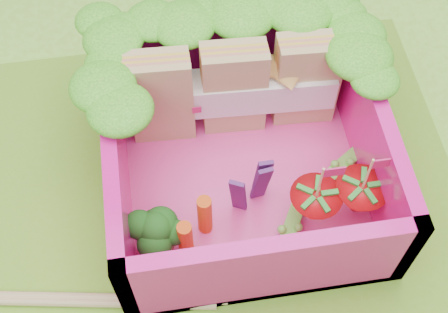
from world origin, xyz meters
name	(u,v)px	position (x,y,z in m)	size (l,w,h in m)	color
ground	(213,243)	(0.00, 0.00, 0.00)	(14.00, 14.00, 0.00)	#7FD03A
placemat	(213,242)	(0.00, 0.00, 0.01)	(2.60, 2.60, 0.03)	#71AC26
bento_floor	(244,177)	(0.20, 0.32, 0.06)	(1.30, 1.30, 0.05)	#EA3B94
bento_box	(245,151)	(0.20, 0.32, 0.31)	(1.30, 1.30, 0.55)	#E61389
lettuce_ruffle	(230,29)	(0.20, 0.80, 0.64)	(1.43, 0.83, 0.11)	#1E8017
sandwich_stack	(235,89)	(0.21, 0.66, 0.36)	(1.07, 0.22, 0.57)	tan
broccoli	(159,228)	(-0.25, 0.00, 0.25)	(0.32, 0.32, 0.24)	#75A951
carrot_sticks	(195,227)	(-0.08, 0.00, 0.22)	(0.17, 0.18, 0.27)	#DE5D12
purple_wedges	(254,185)	(0.22, 0.15, 0.27)	(0.20, 0.12, 0.38)	#491854
strawberry_left	(314,207)	(0.49, 0.02, 0.21)	(0.25, 0.25, 0.49)	red
strawberry_right	(358,199)	(0.70, 0.03, 0.21)	(0.25, 0.25, 0.49)	red
snap_peas	(316,198)	(0.53, 0.12, 0.11)	(0.60, 0.59, 0.05)	#6CB438
chopsticks	(6,298)	(-0.99, -0.15, 0.05)	(2.03, 0.41, 0.04)	tan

